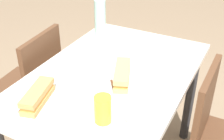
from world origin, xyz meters
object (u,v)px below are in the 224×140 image
object	(u,v)px
beer_glass	(103,109)
plate_far	(122,82)
chair_far	(33,85)
baguette_sandwich_near	(38,96)
knife_far	(111,81)
plate_near	(39,104)
knife_near	(26,102)
dining_table	(112,92)
olive_bowl	(137,120)
water_bottle	(100,17)
chair_near	(219,137)
baguette_sandwich_far	(122,75)

from	to	relation	value
beer_glass	plate_far	bearing A→B (deg)	10.55
chair_far	beer_glass	distance (m)	0.87
baguette_sandwich_near	knife_far	distance (m)	0.37
plate_near	knife_near	size ratio (longest dim) A/B	1.41
dining_table	chair_far	bearing A→B (deg)	89.29
baguette_sandwich_near	olive_bowl	size ratio (longest dim) A/B	2.32
knife_far	water_bottle	size ratio (longest dim) A/B	0.48
plate_near	beer_glass	distance (m)	0.31
plate_far	olive_bowl	xyz separation A→B (m)	(-0.24, -0.18, 0.01)
chair_near	baguette_sandwich_far	distance (m)	0.60
chair_near	plate_far	distance (m)	0.58
water_bottle	olive_bowl	world-z (taller)	water_bottle
dining_table	knife_near	size ratio (longest dim) A/B	6.78
chair_far	plate_far	world-z (taller)	chair_far
knife_far	water_bottle	xyz separation A→B (m)	(0.47, 0.32, 0.11)
plate_near	water_bottle	world-z (taller)	water_bottle
knife_near	plate_far	bearing A→B (deg)	-40.20
knife_near	plate_far	world-z (taller)	knife_near
chair_far	beer_glass	size ratio (longest dim) A/B	7.05
baguette_sandwich_far	baguette_sandwich_near	bearing A→B (deg)	142.75
chair_far	beer_glass	world-z (taller)	beer_glass
plate_near	beer_glass	world-z (taller)	beer_glass
chair_far	plate_near	xyz separation A→B (m)	(-0.40, -0.42, 0.26)
plate_near	knife_near	xyz separation A→B (m)	(-0.02, 0.05, 0.01)
knife_far	beer_glass	xyz separation A→B (m)	(-0.26, -0.10, 0.04)
baguette_sandwich_near	water_bottle	xyz separation A→B (m)	(0.77, 0.12, 0.08)
plate_far	beer_glass	size ratio (longest dim) A/B	2.01
chair_far	baguette_sandwich_near	size ratio (longest dim) A/B	3.70
water_bottle	dining_table	bearing A→B (deg)	-143.24
plate_near	plate_far	size ratio (longest dim) A/B	1.00
chair_near	knife_near	size ratio (longest dim) A/B	4.96
beer_glass	baguette_sandwich_far	bearing A→B (deg)	10.55
knife_near	olive_bowl	size ratio (longest dim) A/B	1.74
baguette_sandwich_near	plate_far	distance (m)	0.42
plate_far	baguette_sandwich_far	world-z (taller)	baguette_sandwich_far
knife_far	dining_table	bearing A→B (deg)	25.56
baguette_sandwich_near	knife_near	distance (m)	0.06
plate_far	knife_far	bearing A→B (deg)	124.12
plate_near	olive_bowl	size ratio (longest dim) A/B	2.45
chair_near	chair_far	bearing A→B (deg)	93.06
water_bottle	beer_glass	distance (m)	0.85
knife_near	knife_far	world-z (taller)	same
plate_near	beer_glass	size ratio (longest dim) A/B	2.01
plate_far	baguette_sandwich_far	distance (m)	0.04
knife_near	olive_bowl	xyz separation A→B (m)	(0.12, -0.49, -0.00)
chair_far	knife_far	xyz separation A→B (m)	(-0.10, -0.62, 0.27)
chair_far	beer_glass	bearing A→B (deg)	-116.37
plate_near	plate_far	distance (m)	0.42
plate_near	baguette_sandwich_near	distance (m)	0.04
olive_bowl	water_bottle	bearing A→B (deg)	39.34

